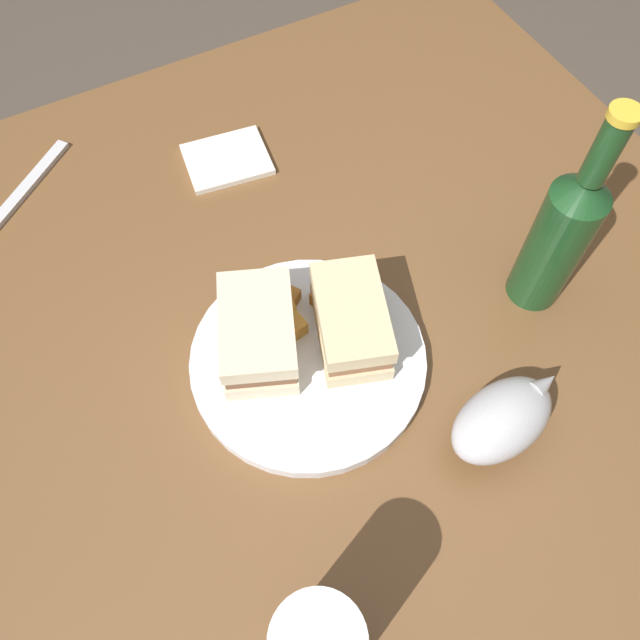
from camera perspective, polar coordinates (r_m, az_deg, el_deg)
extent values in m
plane|color=#4C4238|center=(1.46, 0.53, -14.38)|extent=(6.00, 6.00, 0.00)
cube|color=brown|center=(1.10, 0.70, -9.02)|extent=(1.03, 0.98, 0.77)
cylinder|color=white|center=(0.70, -1.07, -3.63)|extent=(0.26, 0.26, 0.02)
cube|color=beige|center=(0.70, 2.74, -0.90)|extent=(0.11, 0.14, 0.02)
cube|color=#8C5B3D|center=(0.68, 2.81, -0.09)|extent=(0.10, 0.13, 0.02)
cube|color=beige|center=(0.67, 2.88, 0.76)|extent=(0.11, 0.14, 0.02)
cube|color=beige|center=(0.70, -5.45, -2.01)|extent=(0.12, 0.14, 0.02)
cube|color=brown|center=(0.68, -5.60, -1.21)|extent=(0.11, 0.13, 0.02)
cube|color=beige|center=(0.66, -5.74, -0.36)|extent=(0.12, 0.14, 0.02)
cube|color=gold|center=(0.72, -3.45, 2.18)|extent=(0.03, 0.06, 0.02)
cube|color=#B77F33|center=(0.72, 1.51, 2.16)|extent=(0.04, 0.03, 0.02)
cube|color=#AD702D|center=(0.72, -3.52, 1.06)|extent=(0.06, 0.05, 0.02)
cube|color=#AD702D|center=(0.70, -3.87, -0.58)|extent=(0.05, 0.03, 0.02)
cube|color=#AD702D|center=(0.73, 0.90, 2.61)|extent=(0.06, 0.04, 0.02)
cube|color=gold|center=(0.71, -2.72, 0.11)|extent=(0.03, 0.05, 0.02)
cylinder|color=#B7B7BC|center=(0.70, 15.35, -9.65)|extent=(0.04, 0.04, 0.02)
ellipsoid|color=#B7B7BC|center=(0.67, 16.03, -8.62)|extent=(0.13, 0.09, 0.06)
ellipsoid|color=#381E0F|center=(0.66, 16.18, -8.40)|extent=(0.11, 0.07, 0.02)
cone|color=#B7B7BC|center=(0.68, 19.55, -5.44)|extent=(0.03, 0.03, 0.02)
cylinder|color=#19421E|center=(0.74, 20.26, 6.11)|extent=(0.06, 0.06, 0.17)
cone|color=#19421E|center=(0.67, 22.77, 10.89)|extent=(0.06, 0.06, 0.02)
cylinder|color=#19421E|center=(0.63, 24.31, 13.74)|extent=(0.03, 0.03, 0.07)
cylinder|color=gold|center=(0.61, 25.76, 16.35)|extent=(0.03, 0.03, 0.01)
cube|color=silver|center=(0.90, -8.36, 14.10)|extent=(0.12, 0.10, 0.01)
cube|color=silver|center=(0.94, -25.01, 10.63)|extent=(0.15, 0.13, 0.01)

